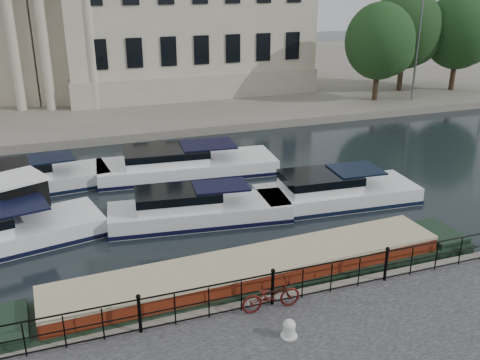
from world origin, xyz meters
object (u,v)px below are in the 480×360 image
mooring_bollard (289,328)px  narrowboat (253,281)px  bicycle (271,295)px  harbour_hut (20,202)px

mooring_bollard → narrowboat: bearing=86.4°
narrowboat → bicycle: bearing=-97.6°
narrowboat → harbour_hut: size_ratio=4.86×
bicycle → narrowboat: (0.18, 1.91, -0.67)m
bicycle → mooring_bollard: bicycle is taller
bicycle → mooring_bollard: size_ratio=3.42×
bicycle → harbour_hut: harbour_hut is taller
mooring_bollard → narrowboat: (0.21, 3.27, -0.44)m
bicycle → harbour_hut: size_ratio=0.52×
mooring_bollard → narrowboat: narrowboat is taller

